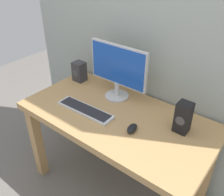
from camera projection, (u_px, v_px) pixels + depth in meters
ground_plane at (116, 185)px, 2.15m from camera, size 6.00×6.00×0.00m
desk at (117, 127)px, 1.80m from camera, size 1.37×0.70×0.76m
monitor at (118, 69)px, 1.81m from camera, size 0.48×0.18×0.42m
keyboard_primary at (85, 110)px, 1.77m from camera, size 0.45×0.13×0.02m
mouse at (132, 128)px, 1.58m from camera, size 0.07×0.11×0.04m
speaker_right at (183, 117)px, 1.53m from camera, size 0.09×0.09×0.21m
speaker_left at (79, 72)px, 2.12m from camera, size 0.10×0.09×0.17m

